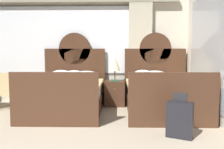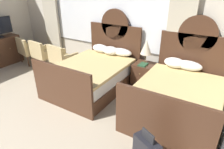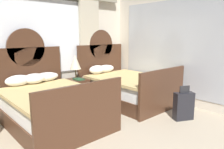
# 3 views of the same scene
# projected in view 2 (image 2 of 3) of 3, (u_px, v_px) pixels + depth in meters

# --- Properties ---
(wall_back_window) EXTENTS (6.50, 0.22, 2.70)m
(wall_back_window) POSITION_uv_depth(u_px,v_px,m) (106.00, 21.00, 5.35)
(wall_back_window) COLOR beige
(wall_back_window) RESTS_ON ground_plane
(bed_near_window) EXTENTS (1.54, 2.14, 1.80)m
(bed_near_window) POSITION_uv_depth(u_px,v_px,m) (94.00, 73.00, 4.79)
(bed_near_window) COLOR #472B1C
(bed_near_window) RESTS_ON ground_plane
(bed_near_mirror) EXTENTS (1.54, 2.14, 1.80)m
(bed_near_mirror) POSITION_uv_depth(u_px,v_px,m) (178.00, 96.00, 3.82)
(bed_near_mirror) COLOR #472B1C
(bed_near_mirror) RESTS_ON ground_plane
(nightstand_between_beds) EXTENTS (0.48, 0.51, 0.61)m
(nightstand_between_beds) POSITION_uv_depth(u_px,v_px,m) (144.00, 75.00, 4.85)
(nightstand_between_beds) COLOR #472B1C
(nightstand_between_beds) RESTS_ON ground_plane
(table_lamp_on_nightstand) EXTENTS (0.27, 0.27, 0.59)m
(table_lamp_on_nightstand) POSITION_uv_depth(u_px,v_px,m) (146.00, 47.00, 4.56)
(table_lamp_on_nightstand) COLOR brown
(table_lamp_on_nightstand) RESTS_ON nightstand_between_beds
(book_on_nightstand) EXTENTS (0.18, 0.26, 0.03)m
(book_on_nightstand) POSITION_uv_depth(u_px,v_px,m) (143.00, 65.00, 4.64)
(book_on_nightstand) COLOR #285133
(book_on_nightstand) RESTS_ON nightstand_between_beds
(armchair_by_window_left) EXTENTS (0.69, 0.69, 0.85)m
(armchair_by_window_left) POSITION_uv_depth(u_px,v_px,m) (62.00, 57.00, 5.54)
(armchair_by_window_left) COLOR tan
(armchair_by_window_left) RESTS_ON ground_plane
(armchair_by_window_centre) EXTENTS (0.70, 0.70, 0.85)m
(armchair_by_window_centre) POSITION_uv_depth(u_px,v_px,m) (43.00, 53.00, 5.92)
(armchair_by_window_centre) COLOR tan
(armchair_by_window_centre) RESTS_ON ground_plane
(armchair_by_window_right) EXTENTS (0.75, 0.75, 0.85)m
(armchair_by_window_right) POSITION_uv_depth(u_px,v_px,m) (29.00, 49.00, 6.23)
(armchair_by_window_right) COLOR tan
(armchair_by_window_right) RESTS_ON ground_plane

